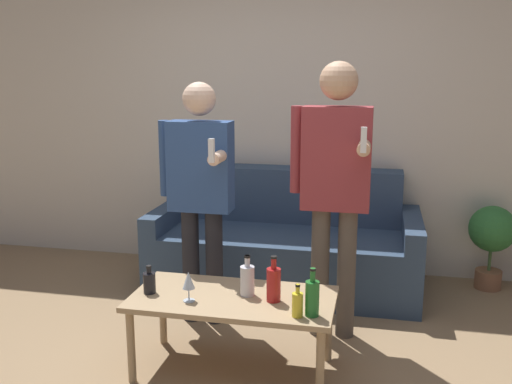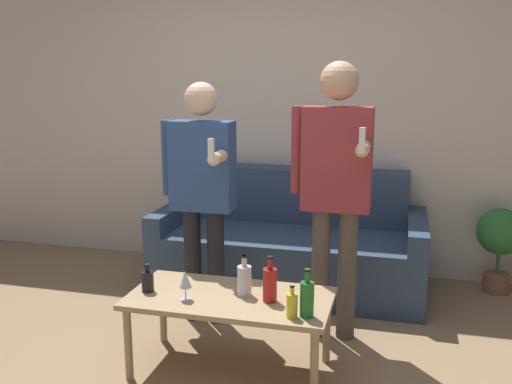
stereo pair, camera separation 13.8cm
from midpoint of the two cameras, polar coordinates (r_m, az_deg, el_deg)
The scene contains 12 objects.
wall_back at distance 4.80m, azimuth 1.88°, elevation 8.23°, with size 8.00×0.06×2.70m.
couch at distance 4.53m, azimuth 2.15°, elevation -5.32°, with size 2.05×0.91×0.89m.
coffee_table at distance 3.23m, azimuth -3.55°, elevation -11.15°, with size 1.13×0.57×0.45m.
bottle_orange at distance 2.95m, azimuth 4.29°, elevation -10.45°, with size 0.07×0.07×0.25m.
bottle_green at distance 2.94m, azimuth 2.81°, elevation -11.11°, with size 0.06×0.06×0.17m.
bottle_dark at distance 3.30m, azimuth -11.80°, elevation -8.82°, with size 0.07×0.07×0.16m.
bottle_yellow at distance 3.19m, azimuth -2.12°, elevation -8.75°, with size 0.08×0.08×0.23m.
bottle_red at distance 3.11m, azimuth 0.49°, elevation -9.14°, with size 0.08×0.08×0.26m.
wine_glass_near at distance 3.13m, azimuth -8.03°, elevation -8.83°, with size 0.07×0.07×0.17m.
person_standing_left at distance 3.73m, azimuth -6.67°, elevation 0.72°, with size 0.48×0.42×1.60m.
person_standing_right at distance 3.50m, azimuth 6.79°, elevation 1.37°, with size 0.49×0.44×1.73m.
potted_plant at distance 4.73m, azimuth 21.76°, elevation -3.99°, with size 0.35×0.35×0.66m.
Camera 1 is at (0.80, -2.69, 1.68)m, focal length 40.00 mm.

